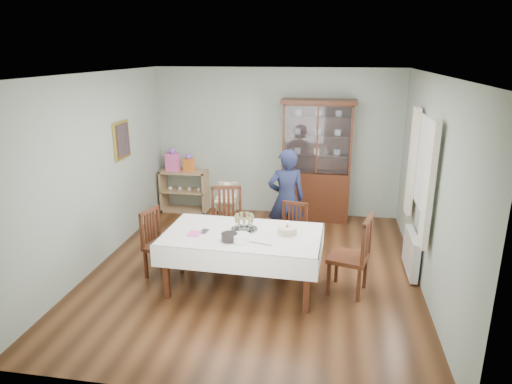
% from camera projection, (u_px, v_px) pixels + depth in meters
% --- Properties ---
extents(floor, '(5.00, 5.00, 0.00)m').
position_uv_depth(floor, '(254.00, 270.00, 6.46)').
color(floor, '#593319').
rests_on(floor, ground).
extents(room_shell, '(5.00, 5.00, 5.00)m').
position_uv_depth(room_shell, '(260.00, 145.00, 6.46)').
color(room_shell, '#9EAA99').
rests_on(room_shell, floor).
extents(dining_table, '(2.04, 1.21, 0.76)m').
position_uv_depth(dining_table, '(243.00, 260.00, 5.89)').
color(dining_table, '#471F11').
rests_on(dining_table, floor).
extents(china_cabinet, '(1.30, 0.48, 2.18)m').
position_uv_depth(china_cabinet, '(317.00, 159.00, 8.14)').
color(china_cabinet, '#471F11').
rests_on(china_cabinet, floor).
extents(sideboard, '(0.90, 0.38, 0.80)m').
position_uv_depth(sideboard, '(184.00, 191.00, 8.77)').
color(sideboard, tan).
rests_on(sideboard, floor).
extents(picture_frame, '(0.04, 0.48, 0.58)m').
position_uv_depth(picture_frame, '(122.00, 140.00, 7.07)').
color(picture_frame, gold).
rests_on(picture_frame, room_shell).
extents(window, '(0.04, 1.02, 1.22)m').
position_uv_depth(window, '(425.00, 165.00, 5.93)').
color(window, white).
rests_on(window, room_shell).
extents(curtain_left, '(0.07, 0.30, 1.55)m').
position_uv_depth(curtain_left, '(429.00, 186.00, 5.39)').
color(curtain_left, silver).
rests_on(curtain_left, room_shell).
extents(curtain_right, '(0.07, 0.30, 1.55)m').
position_uv_depth(curtain_right, '(412.00, 162.00, 6.56)').
color(curtain_right, silver).
rests_on(curtain_right, room_shell).
extents(radiator, '(0.10, 0.80, 0.55)m').
position_uv_depth(radiator, '(411.00, 253.00, 6.31)').
color(radiator, white).
rests_on(radiator, floor).
extents(chair_far_left, '(0.56, 0.56, 1.05)m').
position_uv_depth(chair_far_left, '(227.00, 237.00, 6.80)').
color(chair_far_left, '#471F11').
rests_on(chair_far_left, floor).
extents(chair_far_right, '(0.46, 0.46, 0.88)m').
position_uv_depth(chair_far_right, '(291.00, 246.00, 6.63)').
color(chair_far_right, '#471F11').
rests_on(chair_far_right, floor).
extents(chair_end_left, '(0.51, 0.51, 0.93)m').
position_uv_depth(chair_end_left, '(162.00, 256.00, 6.25)').
color(chair_end_left, '#471F11').
rests_on(chair_end_left, floor).
extents(chair_end_right, '(0.57, 0.57, 1.03)m').
position_uv_depth(chair_end_right, '(349.00, 270.00, 5.80)').
color(chair_end_right, '#471F11').
rests_on(chair_end_right, floor).
extents(woman, '(0.66, 0.52, 1.58)m').
position_uv_depth(woman, '(286.00, 199.00, 7.02)').
color(woman, '#161A32').
rests_on(woman, floor).
extents(high_chair, '(0.44, 0.44, 0.94)m').
position_uv_depth(high_chair, '(227.00, 216.00, 7.53)').
color(high_chair, black).
rests_on(high_chair, floor).
extents(champagne_tray, '(0.35, 0.35, 0.21)m').
position_uv_depth(champagne_tray, '(244.00, 225.00, 5.87)').
color(champagne_tray, silver).
rests_on(champagne_tray, dining_table).
extents(birthday_cake, '(0.27, 0.27, 0.19)m').
position_uv_depth(birthday_cake, '(287.00, 231.00, 5.73)').
color(birthday_cake, white).
rests_on(birthday_cake, dining_table).
extents(plate_stack_dark, '(0.26, 0.26, 0.09)m').
position_uv_depth(plate_stack_dark, '(229.00, 237.00, 5.55)').
color(plate_stack_dark, black).
rests_on(plate_stack_dark, dining_table).
extents(plate_stack_white, '(0.27, 0.27, 0.09)m').
position_uv_depth(plate_stack_white, '(241.00, 238.00, 5.53)').
color(plate_stack_white, white).
rests_on(plate_stack_white, dining_table).
extents(napkin_stack, '(0.15, 0.15, 0.02)m').
position_uv_depth(napkin_stack, '(194.00, 234.00, 5.75)').
color(napkin_stack, '#FA5CAE').
rests_on(napkin_stack, dining_table).
extents(cutlery, '(0.14, 0.18, 0.01)m').
position_uv_depth(cutlery, '(201.00, 231.00, 5.84)').
color(cutlery, silver).
rests_on(cutlery, dining_table).
extents(cake_knife, '(0.27, 0.10, 0.01)m').
position_uv_depth(cake_knife, '(261.00, 244.00, 5.46)').
color(cake_knife, silver).
rests_on(cake_knife, dining_table).
extents(gift_bag_pink, '(0.26, 0.18, 0.45)m').
position_uv_depth(gift_bag_pink, '(173.00, 160.00, 8.60)').
color(gift_bag_pink, '#FA5CAE').
rests_on(gift_bag_pink, sideboard).
extents(gift_bag_orange, '(0.21, 0.17, 0.34)m').
position_uv_depth(gift_bag_orange, '(189.00, 163.00, 8.56)').
color(gift_bag_orange, orange).
rests_on(gift_bag_orange, sideboard).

